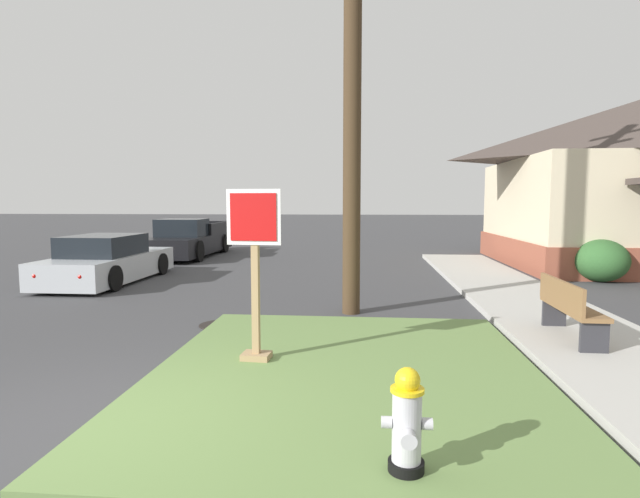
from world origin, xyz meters
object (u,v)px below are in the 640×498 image
parked_sedan_silver (108,262)px  utility_pole (353,52)px  manhole_cover (220,325)px  pickup_truck_black (189,241)px  street_bench (569,306)px  fire_hydrant (407,423)px  stop_sign (255,279)px

parked_sedan_silver → utility_pole: 8.37m
manhole_cover → utility_pole: size_ratio=0.08×
parked_sedan_silver → manhole_cover: bearing=-44.9°
pickup_truck_black → parked_sedan_silver: bearing=-90.0°
utility_pole → manhole_cover: bearing=-152.5°
manhole_cover → street_bench: (5.42, -0.72, 0.58)m
fire_hydrant → pickup_truck_black: 16.44m
parked_sedan_silver → pickup_truck_black: size_ratio=0.81×
utility_pole → street_bench: bearing=-30.1°
stop_sign → pickup_truck_black: (-5.35, 12.33, -0.51)m
parked_sedan_silver → street_bench: 10.91m
street_bench → utility_pole: 5.62m
pickup_truck_black → street_bench: pickup_truck_black is taller
manhole_cover → street_bench: bearing=-7.5°
stop_sign → utility_pole: bearing=70.0°
utility_pole → pickup_truck_black: bearing=125.2°
stop_sign → parked_sedan_silver: (-5.35, 6.25, -0.59)m
manhole_cover → parked_sedan_silver: (-4.28, 4.27, 0.53)m
pickup_truck_black → utility_pole: bearing=-54.8°
stop_sign → street_bench: bearing=16.2°
stop_sign → street_bench: size_ratio=1.36×
fire_hydrant → manhole_cover: (-2.78, 4.50, -0.45)m
fire_hydrant → street_bench: (2.65, 3.79, 0.13)m
stop_sign → pickup_truck_black: stop_sign is taller
street_bench → manhole_cover: bearing=172.5°
manhole_cover → pickup_truck_black: size_ratio=0.13×
stop_sign → utility_pole: 4.96m
pickup_truck_black → street_bench: 14.72m
stop_sign → utility_pole: (1.14, 3.13, 3.67)m
manhole_cover → utility_pole: 5.40m
fire_hydrant → utility_pole: bearing=95.7°
parked_sedan_silver → street_bench: parked_sedan_silver is taller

